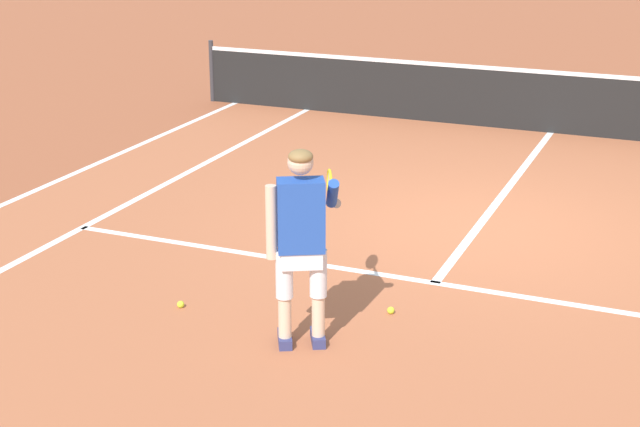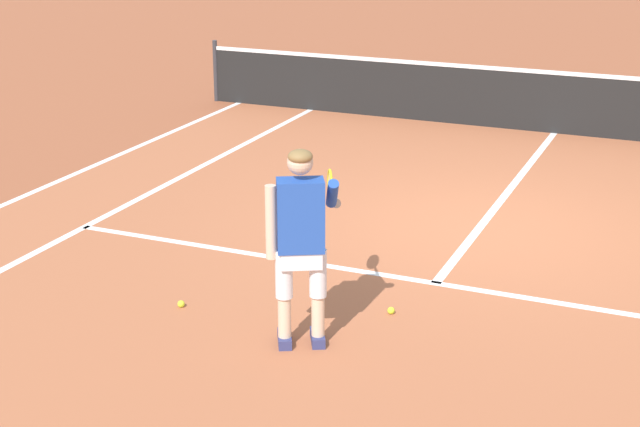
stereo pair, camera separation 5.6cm
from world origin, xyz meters
name	(u,v)px [view 2 (the right image)]	position (x,y,z in m)	size (l,w,h in m)	color
ground_plane	(481,226)	(0.00, 0.00, 0.00)	(80.00, 80.00, 0.00)	#9E5133
court_inner_surface	(466,245)	(0.00, -0.67, 0.00)	(10.98, 10.96, 0.00)	#B2603D
line_service	(436,283)	(0.00, -1.79, 0.00)	(8.23, 0.10, 0.01)	white
line_centre_service	(508,191)	(0.00, 1.41, 0.00)	(0.10, 6.40, 0.01)	white
line_singles_left	(140,198)	(-4.12, -0.67, 0.00)	(0.10, 10.56, 0.01)	white
line_doubles_left	(48,185)	(-5.49, -0.67, 0.00)	(0.10, 10.56, 0.01)	white
tennis_net	(557,102)	(0.00, 4.61, 0.50)	(11.96, 0.08, 1.07)	#333338
tennis_player	(301,234)	(-0.67, -3.47, 0.99)	(0.55, 1.23, 1.71)	navy
tennis_ball_near_feet	(181,304)	(-1.99, -3.23, 0.03)	(0.07, 0.07, 0.07)	#CCE02D
tennis_ball_by_baseline	(391,311)	(-0.17, -2.61, 0.03)	(0.07, 0.07, 0.07)	#CCE02D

